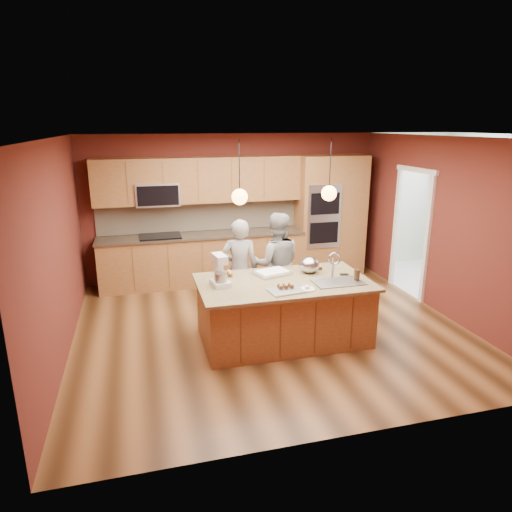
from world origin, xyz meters
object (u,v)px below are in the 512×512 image
object	(u,v)px
mixing_bowl	(309,265)
person_right	(276,264)
island	(285,310)
person_left	(240,269)
stand_mixer	(220,272)

from	to	relation	value
mixing_bowl	person_right	bearing A→B (deg)	114.50
person_right	island	bearing A→B (deg)	92.77
island	person_right	bearing A→B (deg)	80.31
person_left	person_right	distance (m)	0.58
island	person_right	size ratio (longest dim) A/B	1.43
person_right	person_left	bearing A→B (deg)	12.45
island	mixing_bowl	distance (m)	0.73
person_right	mixing_bowl	size ratio (longest dim) A/B	5.74
person_left	mixing_bowl	xyz separation A→B (m)	(0.87, -0.64, 0.19)
person_right	mixing_bowl	distance (m)	0.72
person_left	person_right	world-z (taller)	person_right
island	stand_mixer	xyz separation A→B (m)	(-0.87, 0.07, 0.59)
island	person_left	bearing A→B (deg)	115.12
person_left	mixing_bowl	bearing A→B (deg)	156.22
mixing_bowl	island	bearing A→B (deg)	-149.47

